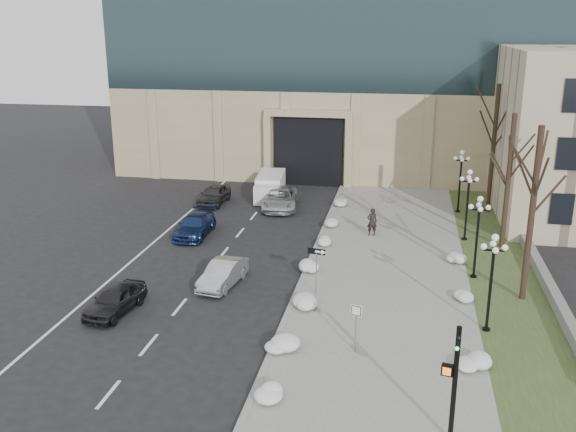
% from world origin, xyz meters
% --- Properties ---
extents(ground, '(160.00, 160.00, 0.00)m').
position_xyz_m(ground, '(0.00, 0.00, 0.00)').
color(ground, black).
rests_on(ground, ground).
extents(sidewalk, '(9.00, 40.00, 0.12)m').
position_xyz_m(sidewalk, '(3.50, 14.00, 0.06)').
color(sidewalk, gray).
rests_on(sidewalk, ground).
extents(curb, '(0.30, 40.00, 0.14)m').
position_xyz_m(curb, '(-1.00, 14.00, 0.07)').
color(curb, gray).
rests_on(curb, ground).
extents(grass_strip, '(4.00, 40.00, 0.10)m').
position_xyz_m(grass_strip, '(10.00, 14.00, 0.05)').
color(grass_strip, '#364321').
rests_on(grass_strip, ground).
extents(stone_wall, '(0.50, 30.00, 0.70)m').
position_xyz_m(stone_wall, '(12.00, 16.00, 0.35)').
color(stone_wall, slate).
rests_on(stone_wall, ground).
extents(car_a, '(2.11, 4.18, 1.37)m').
position_xyz_m(car_a, '(-9.36, 4.85, 0.68)').
color(car_a, black).
rests_on(car_a, ground).
extents(car_b, '(2.00, 4.25, 1.35)m').
position_xyz_m(car_b, '(-5.12, 9.05, 0.67)').
color(car_b, '#A3A5AB').
rests_on(car_b, ground).
extents(car_c, '(2.01, 4.79, 1.38)m').
position_xyz_m(car_c, '(-9.30, 16.94, 0.69)').
color(car_c, navy).
rests_on(car_c, ground).
extents(car_d, '(3.18, 5.75, 1.53)m').
position_xyz_m(car_d, '(-5.01, 24.36, 0.76)').
color(car_d, '#B5B5B5').
rests_on(car_d, ground).
extents(car_e, '(1.90, 4.42, 1.49)m').
position_xyz_m(car_e, '(-10.31, 24.64, 0.74)').
color(car_e, '#2E2E33').
rests_on(car_e, ground).
extents(pedestrian, '(0.78, 0.62, 1.86)m').
position_xyz_m(pedestrian, '(2.30, 18.74, 1.05)').
color(pedestrian, black).
rests_on(pedestrian, sidewalk).
extents(box_truck, '(2.53, 5.93, 1.83)m').
position_xyz_m(box_truck, '(-6.41, 27.34, 0.89)').
color(box_truck, silver).
rests_on(box_truck, ground).
extents(one_way_sign, '(0.97, 0.33, 2.61)m').
position_xyz_m(one_way_sign, '(0.18, 8.58, 2.16)').
color(one_way_sign, slate).
rests_on(one_way_sign, ground).
extents(keep_sign, '(0.48, 0.16, 2.28)m').
position_xyz_m(keep_sign, '(2.53, 2.88, 1.68)').
color(keep_sign, slate).
rests_on(keep_sign, ground).
extents(traffic_signal, '(0.74, 0.99, 4.34)m').
position_xyz_m(traffic_signal, '(6.17, -2.60, 2.15)').
color(traffic_signal, black).
rests_on(traffic_signal, ground).
extents(snow_clump_a, '(1.10, 1.60, 0.36)m').
position_xyz_m(snow_clump_a, '(-0.48, -1.68, 0.30)').
color(snow_clump_a, white).
rests_on(snow_clump_a, sidewalk).
extents(snow_clump_b, '(1.10, 1.60, 0.36)m').
position_xyz_m(snow_clump_b, '(-0.48, 2.16, 0.30)').
color(snow_clump_b, white).
rests_on(snow_clump_b, sidewalk).
extents(snow_clump_c, '(1.10, 1.60, 0.36)m').
position_xyz_m(snow_clump_c, '(-0.45, 6.90, 0.30)').
color(snow_clump_c, white).
rests_on(snow_clump_c, sidewalk).
extents(snow_clump_d, '(1.10, 1.60, 0.36)m').
position_xyz_m(snow_clump_d, '(-0.79, 11.65, 0.30)').
color(snow_clump_d, white).
rests_on(snow_clump_d, sidewalk).
extents(snow_clump_e, '(1.10, 1.60, 0.36)m').
position_xyz_m(snow_clump_e, '(-0.38, 16.34, 0.30)').
color(snow_clump_e, white).
rests_on(snow_clump_e, sidewalk).
extents(snow_clump_f, '(1.10, 1.60, 0.36)m').
position_xyz_m(snow_clump_f, '(-0.75, 20.36, 0.30)').
color(snow_clump_f, white).
rests_on(snow_clump_f, sidewalk).
extents(snow_clump_g, '(1.10, 1.60, 0.36)m').
position_xyz_m(snow_clump_g, '(-0.73, 25.52, 0.30)').
color(snow_clump_g, white).
rests_on(snow_clump_g, sidewalk).
extents(snow_clump_h, '(1.10, 1.60, 0.36)m').
position_xyz_m(snow_clump_h, '(7.33, 2.55, 0.30)').
color(snow_clump_h, white).
rests_on(snow_clump_h, sidewalk).
extents(snow_clump_i, '(1.10, 1.60, 0.36)m').
position_xyz_m(snow_clump_i, '(7.39, 8.78, 0.30)').
color(snow_clump_i, white).
rests_on(snow_clump_i, sidewalk).
extents(snow_clump_j, '(1.10, 1.60, 0.36)m').
position_xyz_m(snow_clump_j, '(7.50, 14.72, 0.30)').
color(snow_clump_j, white).
rests_on(snow_clump_j, sidewalk).
extents(lamppost_a, '(1.18, 1.18, 4.76)m').
position_xyz_m(lamppost_a, '(8.30, 6.00, 3.07)').
color(lamppost_a, black).
rests_on(lamppost_a, ground).
extents(lamppost_b, '(1.18, 1.18, 4.76)m').
position_xyz_m(lamppost_b, '(8.30, 12.50, 3.07)').
color(lamppost_b, black).
rests_on(lamppost_b, ground).
extents(lamppost_c, '(1.18, 1.18, 4.76)m').
position_xyz_m(lamppost_c, '(8.30, 19.00, 3.07)').
color(lamppost_c, black).
rests_on(lamppost_c, ground).
extents(lamppost_d, '(1.18, 1.18, 4.76)m').
position_xyz_m(lamppost_d, '(8.30, 25.50, 3.07)').
color(lamppost_d, black).
rests_on(lamppost_d, ground).
extents(tree_near, '(3.20, 3.20, 9.00)m').
position_xyz_m(tree_near, '(10.50, 10.00, 5.83)').
color(tree_near, black).
rests_on(tree_near, ground).
extents(tree_mid, '(3.20, 3.20, 8.50)m').
position_xyz_m(tree_mid, '(10.50, 18.00, 5.50)').
color(tree_mid, black).
rests_on(tree_mid, ground).
extents(tree_far, '(3.20, 3.20, 9.50)m').
position_xyz_m(tree_far, '(10.50, 26.00, 6.15)').
color(tree_far, black).
rests_on(tree_far, ground).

